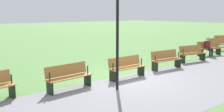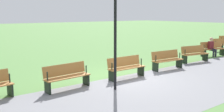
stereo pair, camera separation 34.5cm
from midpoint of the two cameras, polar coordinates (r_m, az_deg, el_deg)
name	(u,v)px [view 1 (the left image)]	position (r m, az deg, el deg)	size (l,w,h in m)	color
ground_plane	(127,78)	(10.46, 2.61, -5.09)	(120.00, 120.00, 0.00)	#5B8C47
path_paving	(160,88)	(9.24, 9.91, -7.22)	(41.31, 4.43, 0.01)	gray
bench_0	(224,41)	(22.28, 23.89, 3.27)	(1.75, 1.09, 0.89)	#B27538
bench_1	(219,44)	(19.65, 22.85, 2.57)	(1.76, 0.98, 0.89)	#B27538
bench_2	(209,48)	(17.08, 20.80, 1.72)	(1.76, 0.86, 0.89)	#B27538
bench_3	(192,53)	(14.62, 17.26, 0.65)	(1.75, 0.73, 0.89)	#B27538
bench_4	(166,59)	(12.34, 11.48, -0.73)	(1.73, 0.60, 0.89)	#B27538
bench_5	(126,67)	(10.40, 2.39, -2.51)	(1.70, 0.47, 0.89)	#B27538
bench_6	(69,76)	(9.02, -11.04, -4.61)	(1.73, 0.60, 0.89)	#B27538
person_seated	(208,46)	(16.82, 20.69, 2.18)	(0.42, 0.57, 1.20)	maroon
lamp_post	(118,8)	(8.53, 0.10, 10.95)	(0.32, 0.32, 4.12)	black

